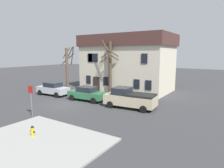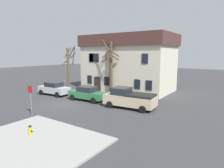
% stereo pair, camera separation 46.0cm
% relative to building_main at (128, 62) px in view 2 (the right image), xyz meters
% --- Properties ---
extents(ground_plane, '(120.00, 120.00, 0.00)m').
position_rel_building_main_xyz_m(ground_plane, '(-1.32, -11.18, -4.09)').
color(ground_plane, '#38383A').
extents(sidewalk_slab, '(8.23, 7.39, 0.12)m').
position_rel_building_main_xyz_m(sidewalk_slab, '(4.07, -19.14, -4.03)').
color(sidewalk_slab, '#999993').
rests_on(sidewalk_slab, ground_plane).
extents(building_main, '(13.02, 7.46, 8.03)m').
position_rel_building_main_xyz_m(building_main, '(0.00, 0.00, 0.00)').
color(building_main, beige).
rests_on(building_main, ground_plane).
extents(tree_bare_near, '(2.76, 1.71, 6.48)m').
position_rel_building_main_xyz_m(tree_bare_near, '(-7.08, -5.11, -0.67)').
color(tree_bare_near, brown).
rests_on(tree_bare_near, ground_plane).
extents(tree_bare_mid, '(2.84, 2.83, 7.16)m').
position_rel_building_main_xyz_m(tree_bare_mid, '(-0.40, -3.90, -0.25)').
color(tree_bare_mid, '#4C3D2D').
rests_on(tree_bare_mid, ground_plane).
extents(car_silver_sedan, '(4.53, 2.08, 1.68)m').
position_rel_building_main_xyz_m(car_silver_sedan, '(-6.14, -8.72, -3.24)').
color(car_silver_sedan, '#B7BABF').
rests_on(car_silver_sedan, ground_plane).
extents(car_green_sedan, '(4.57, 2.19, 1.64)m').
position_rel_building_main_xyz_m(car_green_sedan, '(-0.50, -8.53, -3.27)').
color(car_green_sedan, '#2D6B42').
rests_on(car_green_sedan, ground_plane).
extents(pickup_truck_beige, '(5.29, 2.66, 2.00)m').
position_rel_building_main_xyz_m(pickup_truck_beige, '(5.08, -8.52, -3.12)').
color(pickup_truck_beige, '#C6B793').
rests_on(pickup_truck_beige, ground_plane).
extents(fire_hydrant, '(0.42, 0.22, 0.69)m').
position_rel_building_main_xyz_m(fire_hydrant, '(3.19, -18.28, -3.61)').
color(fire_hydrant, gold).
rests_on(fire_hydrant, sidewalk_slab).
extents(street_sign_pole, '(0.76, 0.07, 2.71)m').
position_rel_building_main_xyz_m(street_sign_pole, '(-0.72, -15.61, -2.18)').
color(street_sign_pole, slate).
rests_on(street_sign_pole, ground_plane).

